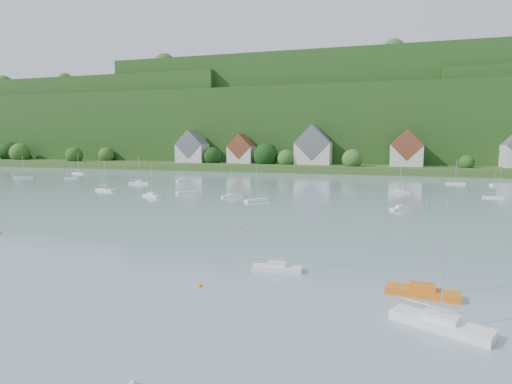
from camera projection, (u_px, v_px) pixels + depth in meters
far_shore_strip at (307, 166)px, 204.74m from camera, size 600.00×60.00×3.00m
forested_ridge at (326, 126)px, 267.20m from camera, size 620.00×181.22×69.89m
village_building_0 at (192, 149)px, 206.85m from camera, size 14.00×10.40×16.00m
village_building_1 at (241, 151)px, 201.81m from camera, size 12.00×9.36×14.00m
village_building_2 at (313, 148)px, 190.82m from camera, size 16.00×11.44×18.00m
village_building_3 at (406, 151)px, 177.77m from camera, size 13.00×10.40×15.50m
near_sailboat_3 at (277, 267)px, 45.67m from camera, size 5.50×2.09×7.25m
near_sailboat_4 at (441, 323)px, 31.67m from camera, size 7.51×5.08×9.92m
near_sailboat_5 at (422, 291)px, 38.36m from camera, size 6.67×2.70×8.75m
mooring_buoy_2 at (200, 286)px, 40.87m from camera, size 0.40×0.40×0.40m
mooring_buoy_3 at (239, 229)px, 66.86m from camera, size 0.44×0.44×0.44m
mooring_buoy_5 at (0, 234)px, 63.37m from camera, size 0.50×0.50×0.50m
far_sailboat_cluster at (284, 187)px, 122.29m from camera, size 205.30×60.54×8.71m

